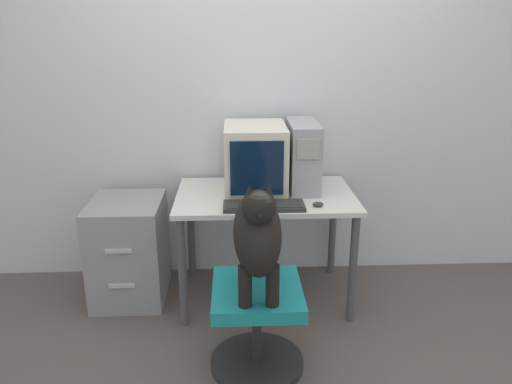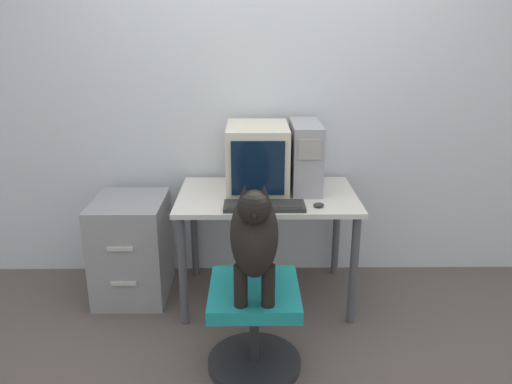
% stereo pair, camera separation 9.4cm
% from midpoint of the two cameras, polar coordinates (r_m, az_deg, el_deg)
% --- Properties ---
extents(ground_plane, '(12.00, 12.00, 0.00)m').
position_cam_midpoint_polar(ground_plane, '(3.11, 0.54, -15.11)').
color(ground_plane, '#564C47').
extents(wall_back, '(8.00, 0.05, 2.60)m').
position_cam_midpoint_polar(wall_back, '(3.41, -0.14, 11.38)').
color(wall_back, silver).
rests_on(wall_back, ground_plane).
extents(desk, '(1.11, 0.73, 0.72)m').
position_cam_midpoint_polar(desk, '(3.15, 0.21, -1.83)').
color(desk, silver).
rests_on(desk, ground_plane).
extents(crt_monitor, '(0.38, 0.49, 0.42)m').
position_cam_midpoint_polar(crt_monitor, '(3.14, -0.96, 3.90)').
color(crt_monitor, beige).
rests_on(crt_monitor, desk).
extents(pc_tower, '(0.18, 0.46, 0.43)m').
position_cam_midpoint_polar(pc_tower, '(3.20, 4.51, 4.19)').
color(pc_tower, '#99999E').
rests_on(pc_tower, desk).
extents(keyboard, '(0.47, 0.18, 0.03)m').
position_cam_midpoint_polar(keyboard, '(2.87, -0.03, -1.57)').
color(keyboard, '#2D2D2D').
rests_on(keyboard, desk).
extents(computer_mouse, '(0.06, 0.04, 0.03)m').
position_cam_midpoint_polar(computer_mouse, '(2.90, 6.17, -1.42)').
color(computer_mouse, '#333333').
rests_on(computer_mouse, desk).
extents(office_chair, '(0.49, 0.49, 0.47)m').
position_cam_midpoint_polar(office_chair, '(2.66, -0.93, -14.59)').
color(office_chair, '#262628').
rests_on(office_chair, ground_plane).
extents(dog, '(0.23, 0.58, 0.59)m').
position_cam_midpoint_polar(dog, '(2.39, -0.97, -4.63)').
color(dog, black).
rests_on(dog, office_chair).
extents(filing_cabinet, '(0.45, 0.54, 0.67)m').
position_cam_midpoint_polar(filing_cabinet, '(3.39, -15.09, -6.39)').
color(filing_cabinet, gray).
rests_on(filing_cabinet, ground_plane).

